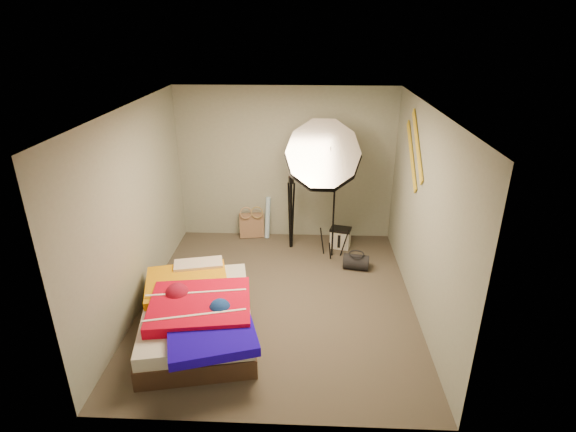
# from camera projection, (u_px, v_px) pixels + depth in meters

# --- Properties ---
(floor) EXTENTS (4.00, 4.00, 0.00)m
(floor) POSITION_uv_depth(u_px,v_px,m) (278.00, 300.00, 5.94)
(floor) COLOR #50473A
(floor) RESTS_ON ground
(ceiling) EXTENTS (4.00, 4.00, 0.00)m
(ceiling) POSITION_uv_depth(u_px,v_px,m) (277.00, 108.00, 4.94)
(ceiling) COLOR silver
(ceiling) RESTS_ON wall_back
(wall_back) EXTENTS (3.50, 0.00, 3.50)m
(wall_back) POSITION_uv_depth(u_px,v_px,m) (286.00, 165.00, 7.27)
(wall_back) COLOR gray
(wall_back) RESTS_ON floor
(wall_front) EXTENTS (3.50, 0.00, 3.50)m
(wall_front) POSITION_uv_depth(u_px,v_px,m) (261.00, 310.00, 3.61)
(wall_front) COLOR gray
(wall_front) RESTS_ON floor
(wall_left) EXTENTS (0.00, 4.00, 4.00)m
(wall_left) POSITION_uv_depth(u_px,v_px,m) (136.00, 210.00, 5.51)
(wall_left) COLOR gray
(wall_left) RESTS_ON floor
(wall_right) EXTENTS (0.00, 4.00, 4.00)m
(wall_right) POSITION_uv_depth(u_px,v_px,m) (423.00, 215.00, 5.37)
(wall_right) COLOR gray
(wall_right) RESTS_ON floor
(tote_bag) EXTENTS (0.44, 0.25, 0.42)m
(tote_bag) POSITION_uv_depth(u_px,v_px,m) (252.00, 225.00, 7.62)
(tote_bag) COLOR #9A7458
(tote_bag) RESTS_ON floor
(wrapping_roll) EXTENTS (0.12, 0.21, 0.71)m
(wrapping_roll) POSITION_uv_depth(u_px,v_px,m) (268.00, 218.00, 7.55)
(wrapping_roll) COLOR #539AD8
(wrapping_roll) RESTS_ON floor
(camera_case) EXTENTS (0.35, 0.29, 0.31)m
(camera_case) POSITION_uv_depth(u_px,v_px,m) (340.00, 238.00, 7.27)
(camera_case) COLOR silver
(camera_case) RESTS_ON floor
(duffel_bag) EXTENTS (0.41, 0.29, 0.23)m
(duffel_bag) POSITION_uv_depth(u_px,v_px,m) (356.00, 262.00, 6.64)
(duffel_bag) COLOR black
(duffel_bag) RESTS_ON floor
(wall_stripe_upper) EXTENTS (0.02, 0.91, 0.78)m
(wall_stripe_upper) POSITION_uv_depth(u_px,v_px,m) (417.00, 145.00, 5.64)
(wall_stripe_upper) COLOR gold
(wall_stripe_upper) RESTS_ON wall_right
(wall_stripe_lower) EXTENTS (0.02, 0.91, 0.78)m
(wall_stripe_lower) POSITION_uv_depth(u_px,v_px,m) (411.00, 155.00, 5.95)
(wall_stripe_lower) COLOR gold
(wall_stripe_lower) RESTS_ON wall_right
(bed) EXTENTS (1.61, 2.06, 0.52)m
(bed) POSITION_uv_depth(u_px,v_px,m) (198.00, 313.00, 5.22)
(bed) COLOR #422B1E
(bed) RESTS_ON floor
(photo_umbrella) EXTENTS (1.33, 1.02, 2.28)m
(photo_umbrella) POSITION_uv_depth(u_px,v_px,m) (323.00, 157.00, 6.31)
(photo_umbrella) COLOR black
(photo_umbrella) RESTS_ON floor
(camera_tripod) EXTENTS (0.09, 0.09, 1.21)m
(camera_tripod) POSITION_uv_depth(u_px,v_px,m) (291.00, 208.00, 7.06)
(camera_tripod) COLOR black
(camera_tripod) RESTS_ON floor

